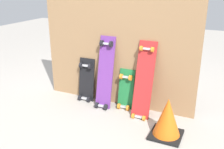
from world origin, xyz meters
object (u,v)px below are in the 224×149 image
(skateboard_purple, at_px, (105,75))
(traffic_cone, at_px, (167,118))
(skateboard_red, at_px, (144,83))
(skateboard_green, at_px, (126,92))
(skateboard_black, at_px, (86,82))

(skateboard_purple, relative_size, traffic_cone, 2.24)
(skateboard_red, height_order, traffic_cone, skateboard_red)
(skateboard_green, xyz_separation_m, skateboard_red, (0.25, -0.07, 0.18))
(skateboard_black, relative_size, skateboard_purple, 0.66)
(skateboard_black, xyz_separation_m, skateboard_red, (0.79, -0.07, 0.15))
(skateboard_black, distance_m, skateboard_red, 0.81)
(traffic_cone, bearing_deg, skateboard_red, 137.58)
(skateboard_red, bearing_deg, skateboard_green, 163.68)
(traffic_cone, bearing_deg, skateboard_purple, 157.53)
(skateboard_green, height_order, skateboard_red, skateboard_red)
(skateboard_purple, height_order, skateboard_green, skateboard_purple)
(skateboard_green, bearing_deg, skateboard_red, -16.32)
(skateboard_green, bearing_deg, traffic_cone, -33.59)
(skateboard_black, bearing_deg, skateboard_red, -5.33)
(skateboard_purple, distance_m, traffic_cone, 0.95)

